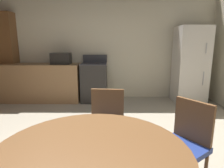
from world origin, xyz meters
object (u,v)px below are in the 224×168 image
at_px(refrigerator, 190,65).
at_px(chair_north, 107,123).
at_px(chair_northeast, 185,141).
at_px(microwave, 61,58).
at_px(oven_range, 94,82).

height_order(refrigerator, chair_north, refrigerator).
bearing_deg(chair_north, chair_northeast, 64.93).
bearing_deg(chair_north, microwave, -151.57).
bearing_deg(oven_range, microwave, -179.73).
bearing_deg(chair_northeast, oven_range, -105.18).
distance_m(chair_northeast, chair_north, 0.84).
distance_m(oven_range, microwave, 0.96).
bearing_deg(refrigerator, microwave, 179.05).
bearing_deg(chair_north, oven_range, -167.74).
xyz_separation_m(oven_range, chair_northeast, (1.13, -2.90, 0.03)).
distance_m(oven_range, refrigerator, 2.29).
bearing_deg(microwave, refrigerator, -0.95).
distance_m(refrigerator, chair_northeast, 3.08).
distance_m(microwave, chair_northeast, 3.50).
height_order(microwave, chair_north, microwave).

